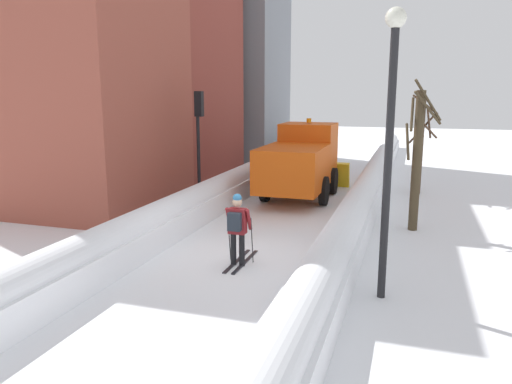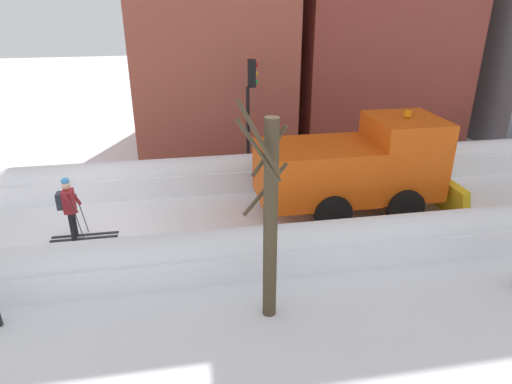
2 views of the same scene
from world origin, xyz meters
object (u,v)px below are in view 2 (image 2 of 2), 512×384
at_px(plow_truck, 358,166).
at_px(bare_tree_near, 270,219).
at_px(traffic_light_pole, 251,98).
at_px(skier, 69,205).

xyz_separation_m(plow_truck, bare_tree_near, (4.37, -3.61, 0.78)).
height_order(plow_truck, bare_tree_near, bare_tree_near).
distance_m(plow_truck, traffic_light_pole, 4.45).
bearing_deg(traffic_light_pole, plow_truck, 40.61).
xyz_separation_m(traffic_light_pole, bare_tree_near, (7.55, -0.89, -0.72)).
distance_m(traffic_light_pole, bare_tree_near, 7.63).
height_order(plow_truck, traffic_light_pole, traffic_light_pole).
height_order(skier, traffic_light_pole, traffic_light_pole).
bearing_deg(skier, traffic_light_pole, 122.03).
xyz_separation_m(plow_truck, traffic_light_pole, (-3.18, -2.73, 1.50)).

